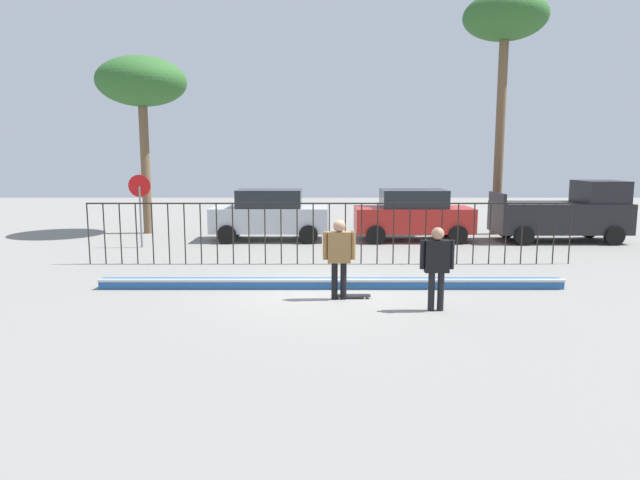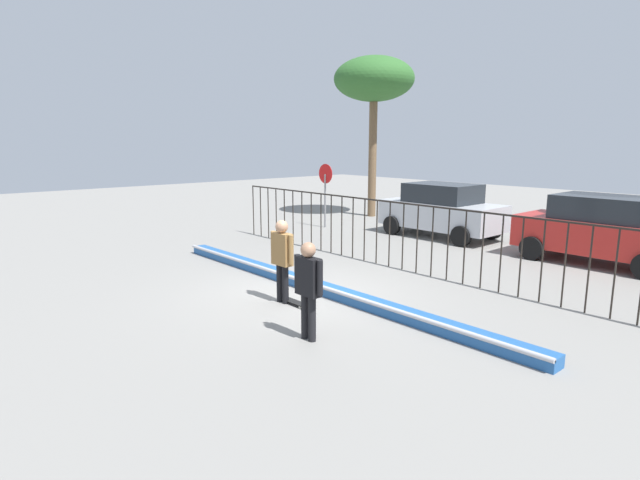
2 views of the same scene
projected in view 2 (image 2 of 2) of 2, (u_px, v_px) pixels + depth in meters
ground_plane at (302, 295)px, 11.31m from camera, size 60.00×60.00×0.00m
bowl_coping_ledge at (316, 286)px, 11.54m from camera, size 11.00×0.40×0.27m
perimeter_fence at (403, 229)px, 13.33m from camera, size 14.04×0.04×1.79m
skateboarder at (282, 254)px, 10.57m from camera, size 0.71×0.27×1.76m
skateboard at (295, 302)px, 10.59m from camera, size 0.80×0.20×0.07m
camera_operator at (308, 282)px, 8.55m from camera, size 0.69×0.26×1.71m
parked_car_silver at (442, 210)px, 18.01m from camera, size 4.30×2.12×1.90m
parked_car_red at (601, 229)px, 14.01m from camera, size 4.30×2.12×1.90m
stop_sign at (325, 187)px, 19.92m from camera, size 0.76×0.07×2.50m
palm_tree_short at (374, 81)px, 22.12m from camera, size 3.51×3.51×7.01m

